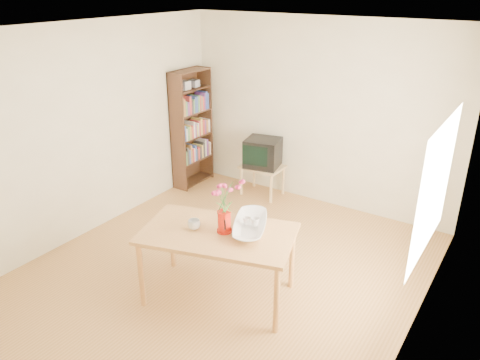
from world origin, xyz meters
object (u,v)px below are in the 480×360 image
Objects in this scene: table at (218,239)px; mug at (194,225)px; bowl at (250,208)px; pitcher at (224,222)px; television at (263,152)px.

mug reaches higher than table.
bowl is at bearing 29.51° from table.
table is 0.19m from pitcher.
table is 2.56m from television.
pitcher is 2.54m from television.
pitcher reaches higher than television.
television is (-0.68, 2.47, -0.12)m from mug.
bowl is (0.46, 0.31, 0.17)m from mug.
television is (-0.91, 2.39, 0.00)m from table.
television is (-1.13, 2.16, -0.30)m from bowl.
bowl is (0.23, 0.23, 0.30)m from table.
mug is at bearing -177.35° from table.
bowl reaches higher than mug.
pitcher is 0.48× the size of bowl.
television is at bearing 117.69° from bowl.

